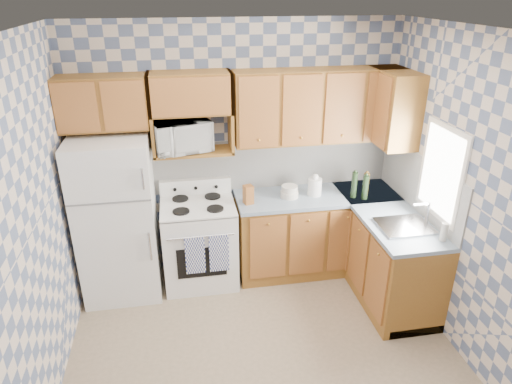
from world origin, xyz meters
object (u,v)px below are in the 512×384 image
Objects in this scene: refrigerator at (117,218)px; microwave at (181,136)px; electric_kettle at (315,187)px; stove_body at (200,243)px.

microwave reaches higher than refrigerator.
electric_kettle is at bearing 0.92° from refrigerator.
stove_body is 1.17m from microwave.
refrigerator is 3.01× the size of microwave.
microwave is 1.50m from electric_kettle.
stove_body is 1.37m from electric_kettle.
electric_kettle is (2.06, 0.03, 0.17)m from refrigerator.
microwave is at bearing 173.30° from electric_kettle.
refrigerator is 1.05m from microwave.
refrigerator is 1.87× the size of stove_body.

